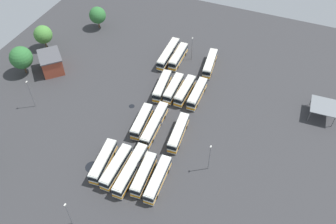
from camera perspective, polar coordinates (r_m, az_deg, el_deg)
name	(u,v)px	position (r m, az deg, el deg)	size (l,w,h in m)	color
ground_plane	(164,111)	(102.06, -0.59, 0.21)	(124.71, 124.71, 0.00)	#333335
bus_row0_slot0	(168,54)	(118.80, 0.06, 9.17)	(14.59, 2.85, 3.63)	silver
bus_row0_slot1	(178,57)	(117.66, 1.63, 8.72)	(11.65, 2.70, 3.63)	silver
bus_row0_slot4	(210,63)	(115.56, 6.62, 7.60)	(12.05, 3.72, 3.63)	silver
bus_row1_slot1	(162,86)	(106.70, -0.94, 4.11)	(11.73, 3.68, 3.63)	silver
bus_row1_slot2	(173,88)	(105.95, 0.86, 3.75)	(11.03, 2.68, 3.63)	silver
bus_row1_slot3	(185,91)	(105.30, 2.68, 3.37)	(11.26, 2.70, 3.63)	silver
bus_row1_slot4	(197,94)	(104.62, 4.62, 2.91)	(11.43, 2.59, 3.63)	silver
bus_row2_slot1	(142,121)	(96.89, -4.16, -1.48)	(11.14, 3.37, 3.63)	silver
bus_row2_slot2	(155,124)	(96.02, -2.11, -1.92)	(14.62, 3.12, 3.63)	silver
bus_row2_slot4	(178,133)	(94.02, 1.65, -3.28)	(11.97, 3.34, 3.63)	silver
bus_row3_slot0	(103,161)	(89.69, -10.17, -7.65)	(11.99, 3.63, 3.63)	silver
bus_row3_slot1	(116,167)	(88.22, -8.15, -8.54)	(12.11, 2.55, 3.63)	silver
bus_row3_slot2	(131,170)	(87.31, -5.90, -9.04)	(14.56, 2.67, 3.63)	silver
bus_row3_slot3	(144,174)	(86.30, -3.83, -9.79)	(11.35, 3.19, 3.63)	silver
bus_row3_slot4	(158,179)	(85.38, -1.61, -10.56)	(12.14, 2.96, 3.63)	silver
depot_building	(51,63)	(119.19, -17.92, 7.42)	(10.66, 10.65, 5.83)	#99422D
maintenance_shelter	(324,106)	(106.98, 23.34, 0.82)	(7.42, 7.17, 3.77)	slate
lamp_post_far_corner	(209,157)	(86.14, 6.55, -7.02)	(0.56, 0.28, 8.64)	slate
lamp_post_by_building	(31,93)	(106.70, -20.81, 2.79)	(0.56, 0.28, 9.35)	slate
lamp_post_near_entrance	(192,48)	(117.23, 3.79, 10.07)	(0.56, 0.28, 8.24)	slate
lamp_post_mid_lot	(68,213)	(80.72, -15.41, -15.15)	(0.56, 0.28, 8.08)	slate
tree_south_edge	(43,35)	(128.51, -19.08, 11.46)	(6.01, 6.01, 8.27)	brown
tree_northwest	(98,15)	(134.55, -11.04, 14.73)	(5.90, 5.90, 7.99)	brown
tree_northeast	(21,58)	(119.34, -22.14, 7.93)	(6.93, 6.93, 9.29)	brown
puddle_between_rows	(132,106)	(103.81, -5.74, 0.91)	(1.66, 1.66, 0.01)	black
puddle_back_corner	(92,167)	(91.59, -11.86, -8.47)	(3.41, 3.41, 0.01)	black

